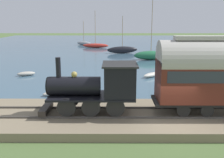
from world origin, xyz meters
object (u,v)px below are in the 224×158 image
sailboat_red (95,45)px  rowboat_off_pier (54,93)px  sailboat_black (122,50)px  sailboat_green (151,55)px  sailboat_gray (84,43)px  rowboat_far_out (205,83)px  rowboat_near_shore (152,75)px  rowboat_mid_harbor (26,74)px  steam_locomotive (100,85)px

sailboat_red → rowboat_off_pier: sailboat_red is taller
sailboat_black → sailboat_green: (-7.60, -4.11, 0.06)m
sailboat_gray → rowboat_far_out: 41.24m
rowboat_near_shore → rowboat_off_pier: size_ratio=1.13×
rowboat_mid_harbor → sailboat_red: bearing=-34.6°
sailboat_gray → rowboat_mid_harbor: 33.89m
rowboat_near_shore → sailboat_green: bearing=-50.5°
sailboat_black → sailboat_green: 8.64m
sailboat_gray → sailboat_red: 6.26m
sailboat_green → rowboat_off_pier: size_ratio=4.35×
sailboat_black → rowboat_far_out: sailboat_black is taller
steam_locomotive → sailboat_black: bearing=-4.3°
rowboat_off_pier → sailboat_red: bearing=-39.6°
rowboat_near_shore → sailboat_gray: bearing=-25.1°
sailboat_red → rowboat_far_out: size_ratio=3.45×
sailboat_green → rowboat_mid_harbor: sailboat_green is taller
rowboat_mid_harbor → sailboat_green: bearing=-76.2°
sailboat_gray → rowboat_near_shore: (-34.40, -11.10, -0.26)m
sailboat_red → rowboat_near_shore: (-28.96, -7.99, -0.26)m
steam_locomotive → sailboat_red: size_ratio=0.74×
sailboat_black → rowboat_far_out: (-23.53, -7.00, -0.41)m
sailboat_gray → rowboat_mid_harbor: bearing=-154.4°
sailboat_black → sailboat_red: (9.21, 5.48, -0.15)m
rowboat_near_shore → sailboat_red: bearing=-27.5°
sailboat_black → sailboat_red: size_ratio=0.85×
sailboat_green → rowboat_mid_harbor: size_ratio=4.26×
rowboat_mid_harbor → rowboat_near_shore: bearing=-115.7°
sailboat_green → sailboat_black: bearing=23.3°
steam_locomotive → rowboat_far_out: 12.93m
sailboat_red → rowboat_near_shore: bearing=-156.8°
sailboat_gray → sailboat_black: sailboat_black is taller
steam_locomotive → sailboat_black: sailboat_black is taller
sailboat_gray → rowboat_far_out: bearing=-127.7°
rowboat_near_shore → rowboat_off_pier: 11.29m
sailboat_black → rowboat_far_out: size_ratio=2.93×
sailboat_red → rowboat_mid_harbor: sailboat_red is taller
sailboat_red → rowboat_far_out: sailboat_red is taller
rowboat_far_out → rowboat_mid_harbor: size_ratio=1.08×
steam_locomotive → rowboat_near_shore: bearing=-21.6°
sailboat_gray → sailboat_red: bearing=-120.2°
sailboat_red → sailboat_gray: bearing=37.5°
steam_locomotive → rowboat_mid_harbor: steam_locomotive is taller
rowboat_far_out → rowboat_mid_harbor: 18.78m
steam_locomotive → rowboat_far_out: bearing=-47.5°
sailboat_black → rowboat_mid_harbor: sailboat_black is taller
steam_locomotive → sailboat_green: 25.46m
sailboat_red → rowboat_mid_harbor: 28.92m
sailboat_gray → sailboat_red: (-5.44, -3.10, -0.00)m
sailboat_black → sailboat_red: sailboat_red is taller
rowboat_mid_harbor → sailboat_black: bearing=-53.6°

